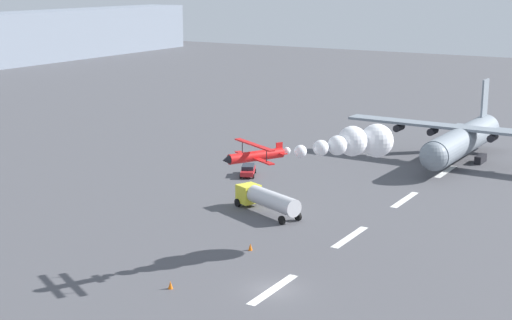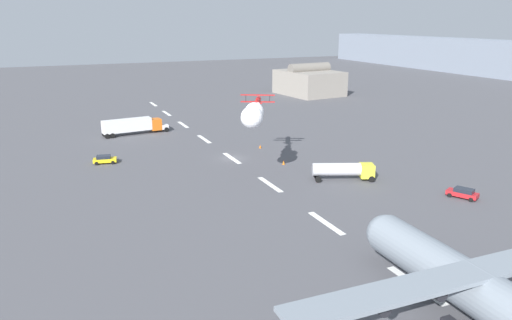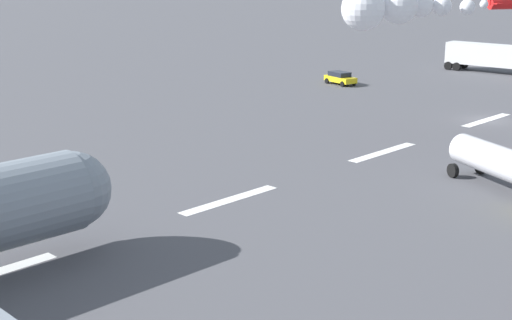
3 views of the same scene
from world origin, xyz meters
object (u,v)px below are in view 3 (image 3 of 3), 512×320
at_px(stunt_biplane_red, 398,6).
at_px(fuel_tanker_truck, 511,167).
at_px(semi_truck_orange, 498,57).
at_px(followme_car_yellow, 340,78).

xyz_separation_m(stunt_biplane_red, fuel_tanker_truck, (6.16, 13.52, -9.45)).
relative_size(semi_truck_orange, followme_car_yellow, 3.45).
height_order(stunt_biplane_red, fuel_tanker_truck, stunt_biplane_red).
distance_m(stunt_biplane_red, semi_truck_orange, 44.03).
relative_size(stunt_biplane_red, fuel_tanker_truck, 1.76).
bearing_deg(followme_car_yellow, semi_truck_orange, 156.69).
bearing_deg(followme_car_yellow, fuel_tanker_truck, 53.12).
bearing_deg(stunt_biplane_red, followme_car_yellow, -133.18).
xyz_separation_m(fuel_tanker_truck, followme_car_yellow, (-26.03, -34.69, -0.94)).
relative_size(stunt_biplane_red, followme_car_yellow, 4.07).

